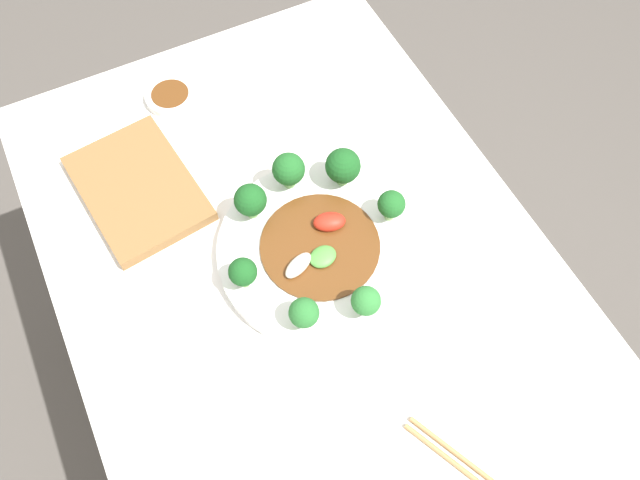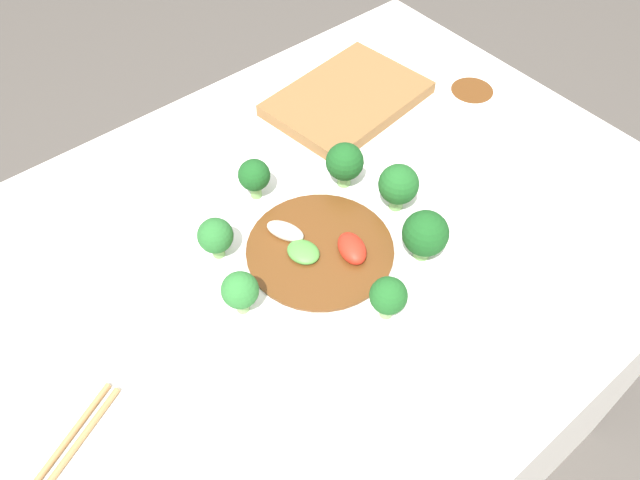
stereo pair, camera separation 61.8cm
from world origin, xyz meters
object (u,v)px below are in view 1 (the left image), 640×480
(broccoli_east, at_px, (366,301))
(broccoli_southwest, at_px, (250,200))
(plate, at_px, (320,250))
(broccoli_northwest, at_px, (343,166))
(sauce_dish, at_px, (171,96))
(stirfry_center, at_px, (320,245))
(broccoli_west, at_px, (289,170))
(broccoli_southeast, at_px, (304,313))
(broccoli_south, at_px, (243,272))
(broccoli_north, at_px, (391,205))
(cutting_board, at_px, (138,188))

(broccoli_east, height_order, broccoli_southwest, broccoli_southwest)
(plate, relative_size, broccoli_northwest, 4.53)
(broccoli_southwest, bearing_deg, sauce_dish, -173.84)
(broccoli_southwest, bearing_deg, stirfry_center, 34.85)
(broccoli_northwest, bearing_deg, broccoli_west, -112.12)
(broccoli_west, relative_size, broccoli_southeast, 1.18)
(broccoli_west, distance_m, stirfry_center, 0.13)
(broccoli_southeast, xyz_separation_m, sauce_dish, (-0.49, -0.03, -0.05))
(broccoli_south, distance_m, broccoli_southeast, 0.11)
(broccoli_east, relative_size, sauce_dish, 0.67)
(broccoli_northwest, distance_m, broccoli_west, 0.08)
(plate, bearing_deg, broccoli_northwest, 136.99)
(broccoli_southeast, xyz_separation_m, broccoli_southwest, (-0.20, 0.01, 0.00))
(broccoli_north, bearing_deg, broccoli_west, -137.73)
(broccoli_southeast, xyz_separation_m, cutting_board, (-0.33, -0.14, -0.05))
(broccoli_northwest, xyz_separation_m, broccoli_southeast, (0.19, -0.16, -0.01))
(plate, height_order, broccoli_southwest, broccoli_southwest)
(broccoli_east, height_order, broccoli_southeast, broccoli_east)
(broccoli_north, relative_size, broccoli_east, 1.00)
(plate, height_order, cutting_board, plate)
(broccoli_east, xyz_separation_m, broccoli_west, (-0.25, -0.00, 0.00))
(broccoli_northwest, height_order, cutting_board, broccoli_northwest)
(broccoli_north, distance_m, broccoli_southeast, 0.22)
(broccoli_south, height_order, sauce_dish, broccoli_south)
(broccoli_west, bearing_deg, stirfry_center, -3.26)
(broccoli_northwest, height_order, broccoli_east, broccoli_northwest)
(broccoli_south, xyz_separation_m, broccoli_southeast, (0.09, 0.05, -0.00))
(cutting_board, bearing_deg, plate, 42.67)
(broccoli_southeast, distance_m, cutting_board, 0.36)
(broccoli_northwest, relative_size, broccoli_southwest, 1.06)
(broccoli_east, distance_m, stirfry_center, 0.13)
(plate, relative_size, broccoli_east, 5.33)
(broccoli_west, height_order, sauce_dish, broccoli_west)
(broccoli_north, xyz_separation_m, broccoli_east, (0.12, -0.11, 0.00))
(broccoli_northwest, xyz_separation_m, broccoli_west, (-0.03, -0.08, -0.00))
(broccoli_northwest, distance_m, broccoli_south, 0.23)
(sauce_dish, bearing_deg, broccoli_south, -3.57)
(broccoli_south, bearing_deg, broccoli_west, 134.34)
(broccoli_northwest, distance_m, cutting_board, 0.34)
(plate, bearing_deg, broccoli_south, -87.16)
(broccoli_west, bearing_deg, broccoli_north, 42.27)
(broccoli_southeast, height_order, sauce_dish, broccoli_southeast)
(broccoli_northwest, bearing_deg, broccoli_south, -65.19)
(plate, height_order, broccoli_northwest, broccoli_northwest)
(cutting_board, bearing_deg, broccoli_northwest, 64.67)
(broccoli_north, height_order, broccoli_west, broccoli_west)
(broccoli_east, height_order, cutting_board, broccoli_east)
(broccoli_east, xyz_separation_m, broccoli_southwest, (-0.22, -0.08, 0.00))
(broccoli_northwest, bearing_deg, broccoli_north, 20.54)
(broccoli_west, bearing_deg, broccoli_southeast, -19.94)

